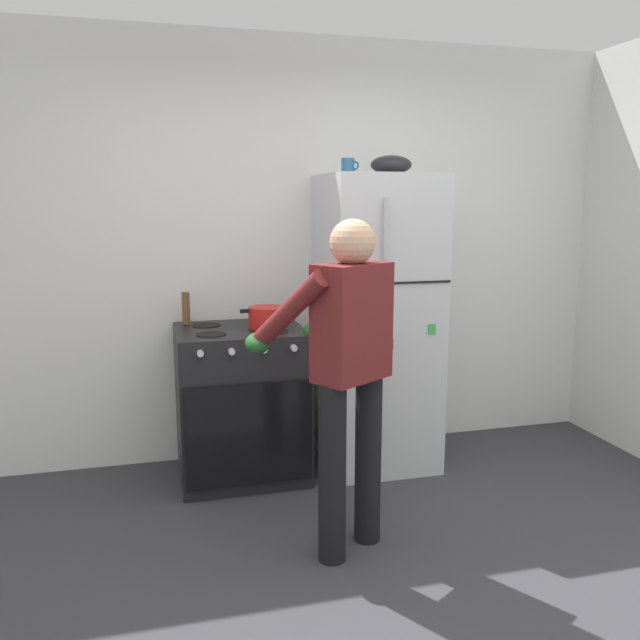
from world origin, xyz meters
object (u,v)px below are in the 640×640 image
person_cook (345,357)px  coffee_mug (348,166)px  mixing_bowl (391,165)px  pepper_mill (186,308)px  stove_range (241,403)px  refrigerator (376,323)px  red_pot (267,317)px

person_cook → coffee_mug: coffee_mug is taller
mixing_bowl → pepper_mill: bearing=170.9°
stove_range → pepper_mill: pepper_mill is taller
person_cook → mixing_bowl: 1.48m
stove_range → pepper_mill: bearing=145.0°
refrigerator → coffee_mug: (-0.18, 0.05, 0.97)m
stove_range → red_pot: red_pot is taller
refrigerator → red_pot: (-0.71, -0.05, 0.07)m
coffee_mug → mixing_bowl: mixing_bowl is taller
person_cook → mixing_bowl: (0.59, 0.99, 0.93)m
red_pot → mixing_bowl: 1.20m
refrigerator → red_pot: size_ratio=5.71×
pepper_mill → mixing_bowl: mixing_bowl is taller
refrigerator → person_cook: 1.11m
person_cook → pepper_mill: bearing=119.1°
refrigerator → person_cook: bearing=-117.2°
refrigerator → red_pot: 0.71m
mixing_bowl → red_pot: bearing=-176.4°
coffee_mug → mixing_bowl: 0.26m
red_pot → mixing_bowl: mixing_bowl is taller
stove_range → pepper_mill: (-0.30, 0.21, 0.57)m
person_cook → coffee_mug: bearing=72.4°
stove_range → person_cook: person_cook is taller
pepper_mill → mixing_bowl: (1.25, -0.20, 0.87)m
stove_range → red_pot: (0.16, -0.04, 0.53)m
refrigerator → stove_range: size_ratio=1.98×
person_cook → mixing_bowl: mixing_bowl is taller
person_cook → mixing_bowl: size_ratio=6.37×
red_pot → mixing_bowl: size_ratio=1.28×
person_cook → mixing_bowl: bearing=59.3°
stove_range → refrigerator: bearing=0.7°
stove_range → coffee_mug: bearing=5.0°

